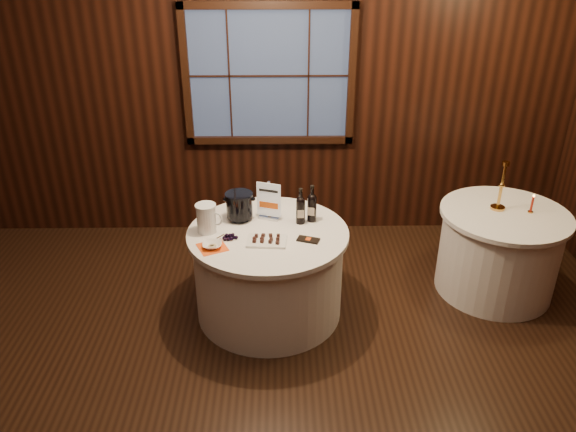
{
  "coord_description": "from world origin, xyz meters",
  "views": [
    {
      "loc": [
        0.1,
        -2.88,
        2.91
      ],
      "look_at": [
        0.16,
        0.9,
        0.96
      ],
      "focal_mm": 35.0,
      "sensor_mm": 36.0,
      "label": 1
    }
  ],
  "objects_px": {
    "sign_stand": "(269,206)",
    "ice_bucket": "(239,206)",
    "chocolate_plate": "(267,240)",
    "glass_pitcher": "(207,218)",
    "main_table": "(269,272)",
    "grape_bunch": "(230,237)",
    "brass_candlestick": "(500,192)",
    "red_candle": "(532,205)",
    "cracker_bowl": "(212,245)",
    "port_bottle_left": "(301,208)",
    "chocolate_box": "(308,240)",
    "port_bottle_right": "(312,206)",
    "side_table": "(498,251)"
  },
  "relations": [
    {
      "from": "port_bottle_left",
      "to": "chocolate_box",
      "type": "height_order",
      "value": "port_bottle_left"
    },
    {
      "from": "sign_stand",
      "to": "cracker_bowl",
      "type": "relative_size",
      "value": 2.27
    },
    {
      "from": "cracker_bowl",
      "to": "red_candle",
      "type": "relative_size",
      "value": 0.88
    },
    {
      "from": "port_bottle_right",
      "to": "cracker_bowl",
      "type": "bearing_deg",
      "value": -137.34
    },
    {
      "from": "port_bottle_right",
      "to": "red_candle",
      "type": "xyz_separation_m",
      "value": [
        1.85,
        0.12,
        -0.07
      ]
    },
    {
      "from": "sign_stand",
      "to": "cracker_bowl",
      "type": "distance_m",
      "value": 0.64
    },
    {
      "from": "red_candle",
      "to": "glass_pitcher",
      "type": "bearing_deg",
      "value": -173.81
    },
    {
      "from": "glass_pitcher",
      "to": "red_candle",
      "type": "height_order",
      "value": "glass_pitcher"
    },
    {
      "from": "side_table",
      "to": "port_bottle_right",
      "type": "xyz_separation_m",
      "value": [
        -1.65,
        -0.13,
        0.52
      ]
    },
    {
      "from": "port_bottle_right",
      "to": "glass_pitcher",
      "type": "xyz_separation_m",
      "value": [
        -0.83,
        -0.17,
        -0.02
      ]
    },
    {
      "from": "main_table",
      "to": "cracker_bowl",
      "type": "relative_size",
      "value": 8.81
    },
    {
      "from": "sign_stand",
      "to": "ice_bucket",
      "type": "height_order",
      "value": "sign_stand"
    },
    {
      "from": "main_table",
      "to": "glass_pitcher",
      "type": "height_order",
      "value": "glass_pitcher"
    },
    {
      "from": "ice_bucket",
      "to": "port_bottle_right",
      "type": "bearing_deg",
      "value": -3.26
    },
    {
      "from": "sign_stand",
      "to": "chocolate_plate",
      "type": "bearing_deg",
      "value": -73.33
    },
    {
      "from": "main_table",
      "to": "chocolate_plate",
      "type": "height_order",
      "value": "chocolate_plate"
    },
    {
      "from": "grape_bunch",
      "to": "glass_pitcher",
      "type": "distance_m",
      "value": 0.25
    },
    {
      "from": "chocolate_plate",
      "to": "red_candle",
      "type": "distance_m",
      "value": 2.26
    },
    {
      "from": "sign_stand",
      "to": "port_bottle_left",
      "type": "height_order",
      "value": "sign_stand"
    },
    {
      "from": "glass_pitcher",
      "to": "brass_candlestick",
      "type": "bearing_deg",
      "value": 23.11
    },
    {
      "from": "port_bottle_left",
      "to": "brass_candlestick",
      "type": "bearing_deg",
      "value": 5.75
    },
    {
      "from": "main_table",
      "to": "brass_candlestick",
      "type": "xyz_separation_m",
      "value": [
        1.95,
        0.37,
        0.54
      ]
    },
    {
      "from": "sign_stand",
      "to": "chocolate_box",
      "type": "xyz_separation_m",
      "value": [
        0.3,
        -0.37,
        -0.11
      ]
    },
    {
      "from": "cracker_bowl",
      "to": "glass_pitcher",
      "type": "bearing_deg",
      "value": 104.36
    },
    {
      "from": "port_bottle_left",
      "to": "glass_pitcher",
      "type": "xyz_separation_m",
      "value": [
        -0.74,
        -0.13,
        -0.01
      ]
    },
    {
      "from": "glass_pitcher",
      "to": "brass_candlestick",
      "type": "height_order",
      "value": "brass_candlestick"
    },
    {
      "from": "main_table",
      "to": "cracker_bowl",
      "type": "bearing_deg",
      "value": -149.11
    },
    {
      "from": "chocolate_box",
      "to": "main_table",
      "type": "bearing_deg",
      "value": 173.54
    },
    {
      "from": "red_candle",
      "to": "cracker_bowl",
      "type": "bearing_deg",
      "value": -168.3
    },
    {
      "from": "cracker_bowl",
      "to": "grape_bunch",
      "type": "bearing_deg",
      "value": 44.87
    },
    {
      "from": "cracker_bowl",
      "to": "port_bottle_right",
      "type": "bearing_deg",
      "value": 28.76
    },
    {
      "from": "side_table",
      "to": "red_candle",
      "type": "distance_m",
      "value": 0.49
    },
    {
      "from": "port_bottle_right",
      "to": "red_candle",
      "type": "relative_size",
      "value": 1.9
    },
    {
      "from": "main_table",
      "to": "grape_bunch",
      "type": "distance_m",
      "value": 0.51
    },
    {
      "from": "chocolate_plate",
      "to": "glass_pitcher",
      "type": "bearing_deg",
      "value": 159.38
    },
    {
      "from": "ice_bucket",
      "to": "red_candle",
      "type": "relative_size",
      "value": 1.41
    },
    {
      "from": "sign_stand",
      "to": "ice_bucket",
      "type": "xyz_separation_m",
      "value": [
        -0.24,
        -0.01,
        0.01
      ]
    },
    {
      "from": "main_table",
      "to": "ice_bucket",
      "type": "height_order",
      "value": "ice_bucket"
    },
    {
      "from": "main_table",
      "to": "side_table",
      "type": "height_order",
      "value": "same"
    },
    {
      "from": "side_table",
      "to": "ice_bucket",
      "type": "relative_size",
      "value": 4.66
    },
    {
      "from": "brass_candlestick",
      "to": "red_candle",
      "type": "height_order",
      "value": "brass_candlestick"
    },
    {
      "from": "main_table",
      "to": "sign_stand",
      "type": "relative_size",
      "value": 3.89
    },
    {
      "from": "red_candle",
      "to": "brass_candlestick",
      "type": "bearing_deg",
      "value": 164.08
    },
    {
      "from": "port_bottle_right",
      "to": "chocolate_plate",
      "type": "distance_m",
      "value": 0.51
    },
    {
      "from": "red_candle",
      "to": "ice_bucket",
      "type": "bearing_deg",
      "value": -177.95
    },
    {
      "from": "port_bottle_left",
      "to": "red_candle",
      "type": "bearing_deg",
      "value": 2.64
    },
    {
      "from": "chocolate_plate",
      "to": "brass_candlestick",
      "type": "bearing_deg",
      "value": 15.44
    },
    {
      "from": "side_table",
      "to": "port_bottle_right",
      "type": "height_order",
      "value": "port_bottle_right"
    },
    {
      "from": "ice_bucket",
      "to": "red_candle",
      "type": "xyz_separation_m",
      "value": [
        2.44,
        0.09,
        -0.06
      ]
    },
    {
      "from": "port_bottle_right",
      "to": "grape_bunch",
      "type": "bearing_deg",
      "value": -141.17
    }
  ]
}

